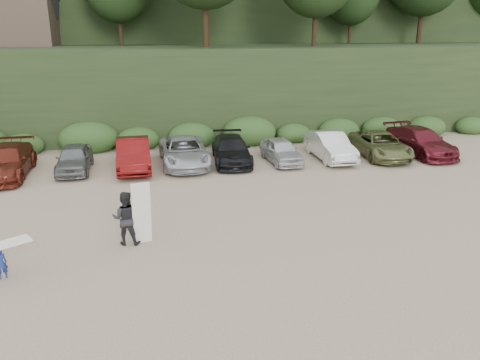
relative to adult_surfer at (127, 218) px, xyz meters
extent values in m
plane|color=tan|center=(2.57, -0.55, -0.99)|extent=(120.00, 120.00, 0.00)
cube|color=black|center=(2.57, 21.45, 2.01)|extent=(80.00, 14.00, 6.00)
cube|color=black|center=(2.57, 39.45, 7.01)|extent=(90.00, 30.00, 16.00)
cube|color=#2B491E|center=(2.02, 13.95, -0.39)|extent=(46.20, 2.00, 1.20)
imported|color=maroon|center=(-6.33, 9.29, -0.21)|extent=(2.28, 5.43, 1.57)
imported|color=slate|center=(-3.06, 9.53, -0.28)|extent=(1.70, 4.17, 1.42)
imported|color=maroon|center=(0.01, 9.40, -0.17)|extent=(1.88, 5.00, 1.63)
imported|color=#B1B3B8|center=(2.76, 9.65, -0.23)|extent=(2.65, 5.51, 1.51)
imported|color=black|center=(5.40, 9.65, -0.27)|extent=(2.37, 5.11, 1.45)
imported|color=silver|center=(8.18, 9.15, -0.31)|extent=(1.85, 4.07, 1.35)
imported|color=silver|center=(11.14, 9.23, -0.21)|extent=(1.68, 4.73, 1.55)
imported|color=#64693C|center=(14.24, 9.17, -0.27)|extent=(2.69, 5.32, 1.44)
imported|color=maroon|center=(16.85, 9.21, -0.20)|extent=(2.63, 5.59, 1.58)
imported|color=navy|center=(-3.72, -1.75, -0.48)|extent=(0.44, 0.37, 1.02)
imported|color=black|center=(-0.05, 0.01, -0.02)|extent=(1.06, 0.89, 1.94)
cube|color=silver|center=(0.50, -0.09, 0.16)|extent=(0.69, 0.44, 2.29)
camera|label=1|loc=(0.96, -15.55, 6.31)|focal=35.00mm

